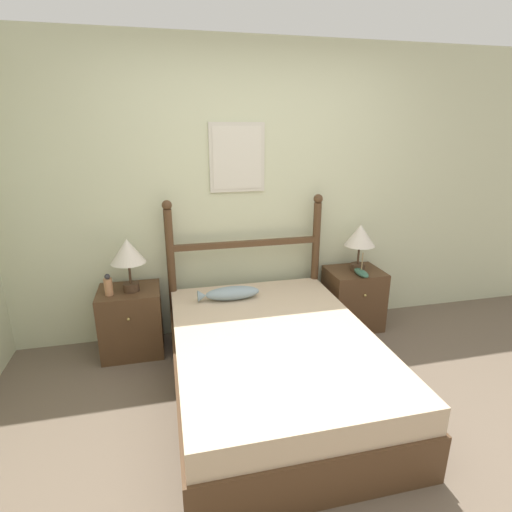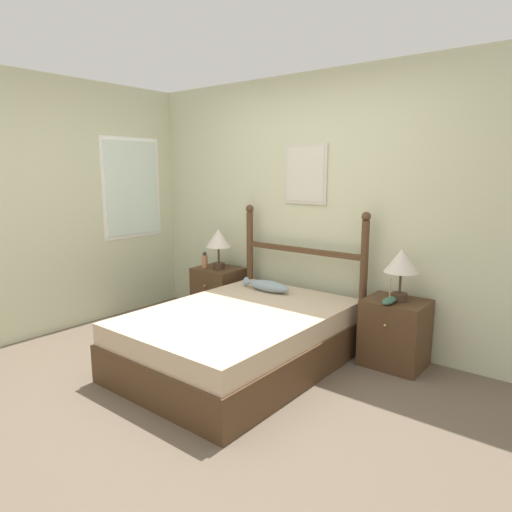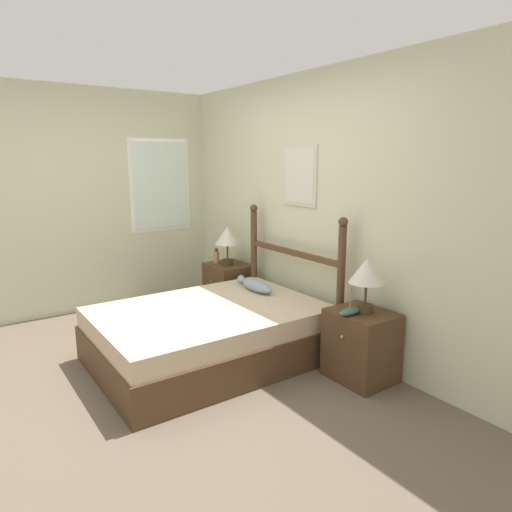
{
  "view_description": "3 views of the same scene",
  "coord_description": "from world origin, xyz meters",
  "px_view_note": "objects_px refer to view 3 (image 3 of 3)",
  "views": [
    {
      "loc": [
        -0.76,
        -1.74,
        1.85
      ],
      "look_at": [
        -0.09,
        1.12,
        0.9
      ],
      "focal_mm": 28.0,
      "sensor_mm": 36.0,
      "label": 1
    },
    {
      "loc": [
        2.31,
        -2.13,
        1.64
      ],
      "look_at": [
        -0.15,
        0.94,
        0.89
      ],
      "focal_mm": 32.0,
      "sensor_mm": 36.0,
      "label": 2
    },
    {
      "loc": [
        3.27,
        -1.2,
        1.76
      ],
      "look_at": [
        0.0,
        1.09,
        0.9
      ],
      "focal_mm": 32.0,
      "sensor_mm": 36.0,
      "label": 3
    }
  ],
  "objects_px": {
    "bed": "(209,334)",
    "nightstand_left": "(228,288)",
    "model_boat": "(350,311)",
    "table_lamp_left": "(227,237)",
    "table_lamp_right": "(367,273)",
    "nightstand_right": "(361,345)",
    "bottle": "(216,256)",
    "fish_pillow": "(256,285)"
  },
  "relations": [
    {
      "from": "bed",
      "to": "nightstand_left",
      "type": "relative_size",
      "value": 3.41
    },
    {
      "from": "nightstand_left",
      "to": "model_boat",
      "type": "height_order",
      "value": "model_boat"
    },
    {
      "from": "table_lamp_left",
      "to": "table_lamp_right",
      "type": "xyz_separation_m",
      "value": [
        2.03,
        0.02,
        0.0
      ]
    },
    {
      "from": "nightstand_right",
      "to": "bottle",
      "type": "xyz_separation_m",
      "value": [
        -2.18,
        -0.07,
        0.36
      ]
    },
    {
      "from": "bed",
      "to": "nightstand_right",
      "type": "xyz_separation_m",
      "value": [
        1.02,
        0.82,
        0.05
      ]
    },
    {
      "from": "bed",
      "to": "bottle",
      "type": "bearing_deg",
      "value": 147.04
    },
    {
      "from": "bed",
      "to": "model_boat",
      "type": "height_order",
      "value": "model_boat"
    },
    {
      "from": "nightstand_left",
      "to": "fish_pillow",
      "type": "xyz_separation_m",
      "value": [
        0.82,
        -0.18,
        0.25
      ]
    },
    {
      "from": "nightstand_left",
      "to": "table_lamp_left",
      "type": "relative_size",
      "value": 1.3
    },
    {
      "from": "table_lamp_left",
      "to": "fish_pillow",
      "type": "xyz_separation_m",
      "value": [
        0.79,
        -0.16,
        -0.35
      ]
    },
    {
      "from": "bottle",
      "to": "fish_pillow",
      "type": "relative_size",
      "value": 0.35
    },
    {
      "from": "fish_pillow",
      "to": "nightstand_left",
      "type": "bearing_deg",
      "value": 167.31
    },
    {
      "from": "nightstand_right",
      "to": "bottle",
      "type": "distance_m",
      "value": 2.21
    },
    {
      "from": "fish_pillow",
      "to": "bottle",
      "type": "bearing_deg",
      "value": 173.37
    },
    {
      "from": "nightstand_right",
      "to": "table_lamp_right",
      "type": "relative_size",
      "value": 1.3
    },
    {
      "from": "nightstand_right",
      "to": "table_lamp_left",
      "type": "xyz_separation_m",
      "value": [
        -2.01,
        -0.02,
        0.6
      ]
    },
    {
      "from": "model_boat",
      "to": "nightstand_right",
      "type": "bearing_deg",
      "value": 85.88
    },
    {
      "from": "model_boat",
      "to": "bottle",
      "type": "bearing_deg",
      "value": 178.39
    },
    {
      "from": "bed",
      "to": "model_boat",
      "type": "xyz_separation_m",
      "value": [
        1.01,
        0.69,
        0.36
      ]
    },
    {
      "from": "nightstand_right",
      "to": "bottle",
      "type": "bearing_deg",
      "value": -178.08
    },
    {
      "from": "model_boat",
      "to": "fish_pillow",
      "type": "xyz_separation_m",
      "value": [
        -1.21,
        -0.05,
        -0.06
      ]
    },
    {
      "from": "model_boat",
      "to": "nightstand_left",
      "type": "bearing_deg",
      "value": 176.22
    },
    {
      "from": "bed",
      "to": "table_lamp_right",
      "type": "distance_m",
      "value": 1.48
    },
    {
      "from": "model_boat",
      "to": "table_lamp_left",
      "type": "bearing_deg",
      "value": 176.83
    },
    {
      "from": "nightstand_right",
      "to": "table_lamp_left",
      "type": "relative_size",
      "value": 1.3
    },
    {
      "from": "nightstand_right",
      "to": "table_lamp_left",
      "type": "bearing_deg",
      "value": -179.34
    },
    {
      "from": "table_lamp_left",
      "to": "bottle",
      "type": "height_order",
      "value": "table_lamp_left"
    },
    {
      "from": "bed",
      "to": "table_lamp_right",
      "type": "xyz_separation_m",
      "value": [
        1.04,
        0.82,
        0.65
      ]
    },
    {
      "from": "table_lamp_left",
      "to": "model_boat",
      "type": "xyz_separation_m",
      "value": [
        2.0,
        -0.11,
        -0.29
      ]
    },
    {
      "from": "bottle",
      "to": "table_lamp_left",
      "type": "bearing_deg",
      "value": 16.63
    },
    {
      "from": "bottle",
      "to": "table_lamp_right",
      "type": "bearing_deg",
      "value": 1.89
    },
    {
      "from": "table_lamp_left",
      "to": "fish_pillow",
      "type": "bearing_deg",
      "value": -11.52
    },
    {
      "from": "table_lamp_left",
      "to": "table_lamp_right",
      "type": "distance_m",
      "value": 2.03
    },
    {
      "from": "nightstand_left",
      "to": "table_lamp_right",
      "type": "relative_size",
      "value": 1.3
    },
    {
      "from": "bottle",
      "to": "fish_pillow",
      "type": "height_order",
      "value": "bottle"
    },
    {
      "from": "table_lamp_left",
      "to": "bottle",
      "type": "distance_m",
      "value": 0.3
    },
    {
      "from": "table_lamp_right",
      "to": "fish_pillow",
      "type": "xyz_separation_m",
      "value": [
        -1.24,
        -0.18,
        -0.35
      ]
    },
    {
      "from": "nightstand_right",
      "to": "table_lamp_right",
      "type": "xyz_separation_m",
      "value": [
        0.02,
        -0.0,
        0.6
      ]
    },
    {
      "from": "fish_pillow",
      "to": "table_lamp_left",
      "type": "bearing_deg",
      "value": 168.48
    },
    {
      "from": "bed",
      "to": "model_boat",
      "type": "distance_m",
      "value": 1.27
    },
    {
      "from": "table_lamp_right",
      "to": "table_lamp_left",
      "type": "bearing_deg",
      "value": -179.36
    },
    {
      "from": "bed",
      "to": "table_lamp_left",
      "type": "distance_m",
      "value": 1.43
    }
  ]
}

